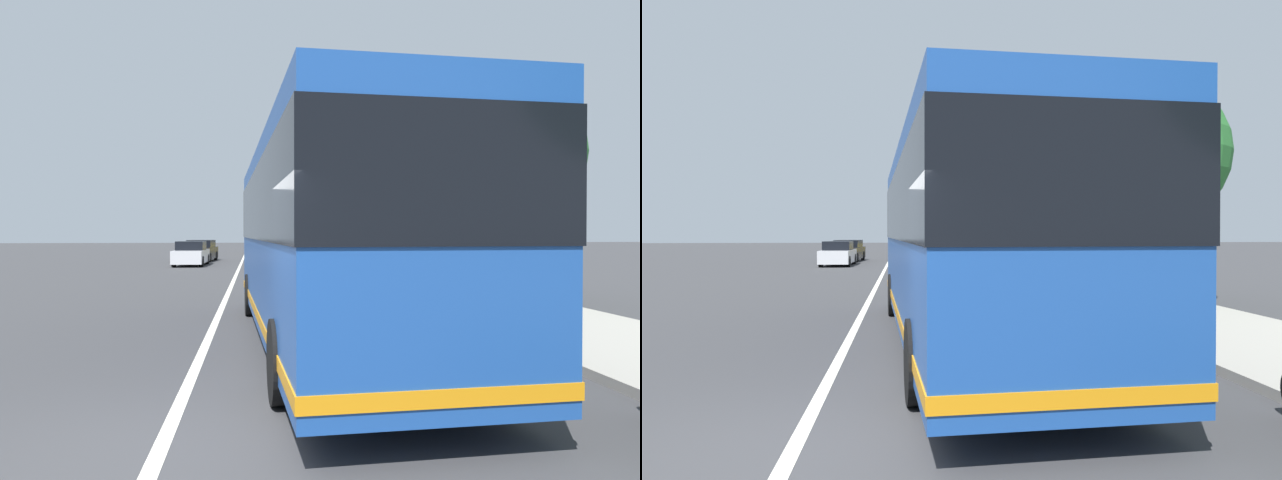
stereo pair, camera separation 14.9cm
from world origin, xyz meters
The scene contains 9 objects.
ground_plane centered at (0.00, 0.00, 0.00)m, with size 220.00×220.00×0.00m, color #38383A.
sidewalk_curb centered at (10.00, -7.20, 0.07)m, with size 110.00×3.60×0.14m, color #9E998E.
lane_divider_line centered at (10.00, 0.00, 0.00)m, with size 110.00×0.16×0.01m, color silver.
coach_bus centered at (4.95, -2.16, 2.02)m, with size 11.37×3.19×3.48m.
car_behind_bus centered at (29.73, 2.97, 0.70)m, with size 4.63×1.90×1.49m.
car_oncoming centered at (35.10, 2.89, 0.72)m, with size 4.66×2.16×1.49m.
car_ahead_same_lane centered at (49.55, -2.26, 0.73)m, with size 4.29×1.96×1.57m.
roadside_tree_mid_block centered at (9.79, -7.93, 4.19)m, with size 4.08×4.08×6.24m.
utility_pole centered at (9.94, -7.37, 3.30)m, with size 0.32×0.32×6.59m, color slate.
Camera 1 is at (-5.21, -0.87, 2.00)m, focal length 31.55 mm.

